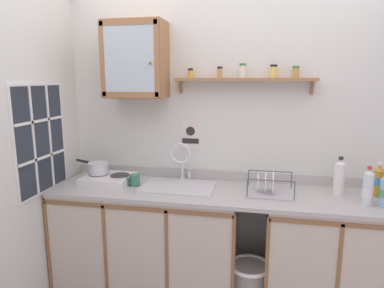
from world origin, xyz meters
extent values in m
cube|color=silver|center=(0.00, 0.68, 1.32)|extent=(3.21, 0.05, 2.64)
cube|color=silver|center=(-1.33, -0.27, 1.32)|extent=(0.05, 3.45, 2.64)
cube|color=black|center=(-0.57, 0.38, 0.04)|extent=(1.40, 0.54, 0.08)
cube|color=beige|center=(-0.57, 0.35, 0.51)|extent=(1.43, 0.60, 0.85)
cube|color=brown|center=(-0.57, 0.05, 0.89)|extent=(1.43, 0.01, 0.03)
cube|color=brown|center=(-1.28, 0.05, 0.51)|extent=(0.02, 0.01, 0.78)
cube|color=brown|center=(-0.81, 0.05, 0.51)|extent=(0.02, 0.01, 0.78)
cube|color=brown|center=(-0.33, 0.05, 0.51)|extent=(0.02, 0.01, 0.78)
cube|color=brown|center=(0.14, 0.05, 0.51)|extent=(0.02, 0.01, 0.78)
cube|color=beige|center=(0.83, 0.35, 0.51)|extent=(0.92, 0.60, 0.85)
cube|color=brown|center=(0.83, 0.05, 0.89)|extent=(0.92, 0.01, 0.03)
cube|color=brown|center=(0.37, 0.05, 0.51)|extent=(0.02, 0.01, 0.78)
cube|color=brown|center=(0.83, 0.05, 0.51)|extent=(0.02, 0.01, 0.78)
cube|color=#B2B2AD|center=(0.00, 0.35, 0.95)|extent=(2.57, 0.63, 0.03)
cube|color=#B2B2AD|center=(0.00, 0.64, 1.00)|extent=(2.57, 0.02, 0.08)
cube|color=silver|center=(-0.32, 0.37, 0.97)|extent=(0.57, 0.38, 0.01)
cube|color=slate|center=(-0.32, 0.37, 0.85)|extent=(0.49, 0.30, 0.01)
cube|color=slate|center=(-0.32, 0.53, 0.90)|extent=(0.49, 0.01, 0.11)
cube|color=slate|center=(-0.32, 0.22, 0.90)|extent=(0.49, 0.01, 0.11)
cylinder|color=#4C4C51|center=(-0.32, 0.37, 0.85)|extent=(0.04, 0.04, 0.01)
cylinder|color=silver|center=(-0.34, 0.58, 0.97)|extent=(0.05, 0.05, 0.02)
cylinder|color=silver|center=(-0.34, 0.58, 1.09)|extent=(0.02, 0.02, 0.22)
torus|color=silver|center=(-0.34, 0.51, 1.21)|extent=(0.17, 0.02, 0.17)
cylinder|color=silver|center=(-0.28, 0.58, 1.01)|extent=(0.02, 0.02, 0.06)
cube|color=silver|center=(-0.91, 0.38, 0.99)|extent=(0.39, 0.33, 0.06)
cylinder|color=#2D2D2D|center=(-1.01, 0.40, 1.02)|extent=(0.16, 0.16, 0.01)
cylinder|color=#2D2D2D|center=(-0.82, 0.40, 1.02)|extent=(0.16, 0.16, 0.01)
cylinder|color=black|center=(-1.01, 0.23, 0.99)|extent=(0.03, 0.02, 0.03)
cylinder|color=black|center=(-0.82, 0.23, 0.99)|extent=(0.03, 0.02, 0.03)
cylinder|color=silver|center=(-1.01, 0.40, 1.07)|extent=(0.16, 0.16, 0.09)
torus|color=silver|center=(-1.01, 0.40, 1.12)|extent=(0.17, 0.17, 0.01)
cylinder|color=black|center=(-1.17, 0.47, 1.10)|extent=(0.19, 0.10, 0.02)
cylinder|color=white|center=(0.87, 0.44, 1.08)|extent=(0.07, 0.07, 0.23)
cone|color=white|center=(0.87, 0.44, 1.21)|extent=(0.07, 0.07, 0.03)
cylinder|color=#262626|center=(0.87, 0.44, 1.24)|extent=(0.03, 0.03, 0.02)
cylinder|color=white|center=(0.87, 0.44, 1.08)|extent=(0.08, 0.08, 0.07)
cylinder|color=silver|center=(1.01, 0.26, 1.07)|extent=(0.07, 0.07, 0.22)
cone|color=silver|center=(1.01, 0.26, 1.19)|extent=(0.06, 0.06, 0.03)
cylinder|color=red|center=(1.01, 0.26, 1.22)|extent=(0.03, 0.03, 0.02)
cylinder|color=white|center=(1.01, 0.26, 1.05)|extent=(0.07, 0.07, 0.06)
cylinder|color=gold|center=(1.14, 0.47, 1.06)|extent=(0.08, 0.08, 0.19)
cone|color=gold|center=(1.14, 0.47, 1.17)|extent=(0.08, 0.08, 0.04)
cylinder|color=white|center=(1.14, 0.47, 1.20)|extent=(0.04, 0.04, 0.02)
cylinder|color=#3F8CCC|center=(1.14, 0.47, 1.08)|extent=(0.08, 0.08, 0.05)
cube|color=#B2B2B7|center=(0.38, 0.35, 0.97)|extent=(0.35, 0.27, 0.01)
cylinder|color=#4C4F54|center=(0.22, 0.23, 1.04)|extent=(0.01, 0.01, 0.13)
cylinder|color=#4C4F54|center=(0.54, 0.23, 1.04)|extent=(0.01, 0.01, 0.13)
cylinder|color=#4C4F54|center=(0.22, 0.47, 1.04)|extent=(0.01, 0.01, 0.13)
cylinder|color=#4C4F54|center=(0.54, 0.47, 1.04)|extent=(0.01, 0.01, 0.13)
cylinder|color=#4C4F54|center=(0.38, 0.23, 1.10)|extent=(0.32, 0.01, 0.01)
cylinder|color=#4C4F54|center=(0.38, 0.47, 1.10)|extent=(0.32, 0.01, 0.01)
cylinder|color=white|center=(0.29, 0.35, 1.05)|extent=(0.01, 0.13, 0.13)
cylinder|color=white|center=(0.34, 0.35, 1.05)|extent=(0.01, 0.16, 0.16)
cylinder|color=white|center=(0.40, 0.35, 1.05)|extent=(0.01, 0.17, 0.17)
cylinder|color=#337259|center=(-0.67, 0.35, 1.01)|extent=(0.08, 0.08, 0.09)
torus|color=#337259|center=(-0.70, 0.32, 1.01)|extent=(0.05, 0.05, 0.06)
cube|color=#996B42|center=(-0.69, 0.51, 1.94)|extent=(0.48, 0.28, 0.59)
cube|color=silver|center=(-0.69, 0.37, 1.94)|extent=(0.39, 0.01, 0.49)
cube|color=#996B42|center=(-0.91, 0.37, 1.94)|extent=(0.04, 0.01, 0.56)
cube|color=#996B42|center=(-0.48, 0.37, 1.94)|extent=(0.04, 0.01, 0.56)
cube|color=#996B42|center=(-0.69, 0.37, 2.21)|extent=(0.45, 0.01, 0.05)
cube|color=#996B42|center=(-0.69, 0.37, 1.68)|extent=(0.45, 0.01, 0.05)
sphere|color=olive|center=(-0.52, 0.36, 1.91)|extent=(0.02, 0.02, 0.02)
cube|color=#996B42|center=(0.15, 0.58, 1.79)|extent=(1.09, 0.14, 0.02)
cube|color=#996B42|center=(-0.36, 0.64, 1.73)|extent=(0.02, 0.03, 0.10)
cube|color=#996B42|center=(0.67, 0.64, 1.73)|extent=(0.02, 0.03, 0.10)
cylinder|color=gold|center=(-0.27, 0.58, 1.83)|extent=(0.04, 0.04, 0.06)
cylinder|color=black|center=(-0.27, 0.58, 1.87)|extent=(0.04, 0.04, 0.02)
cylinder|color=tan|center=(-0.03, 0.58, 1.84)|extent=(0.04, 0.04, 0.07)
cylinder|color=black|center=(-0.03, 0.58, 1.88)|extent=(0.04, 0.04, 0.02)
cylinder|color=silver|center=(0.14, 0.59, 1.85)|extent=(0.05, 0.05, 0.09)
cylinder|color=#33723F|center=(0.14, 0.59, 1.91)|extent=(0.05, 0.05, 0.02)
cylinder|color=#E0C659|center=(0.37, 0.59, 1.85)|extent=(0.05, 0.05, 0.08)
cylinder|color=black|center=(0.37, 0.59, 1.90)|extent=(0.05, 0.05, 0.02)
cylinder|color=tan|center=(0.54, 0.59, 1.84)|extent=(0.05, 0.05, 0.07)
cylinder|color=#33723F|center=(0.54, 0.59, 1.88)|extent=(0.05, 0.05, 0.02)
cube|color=silver|center=(-0.28, 0.65, 1.34)|extent=(0.17, 0.01, 0.24)
cube|color=#262626|center=(-0.28, 0.64, 1.28)|extent=(0.14, 0.00, 0.04)
cylinder|color=#262626|center=(-0.28, 0.64, 1.37)|extent=(0.08, 0.00, 0.08)
cube|color=#262D38|center=(-1.29, 0.09, 1.36)|extent=(0.01, 0.54, 0.78)
cube|color=white|center=(-1.30, 0.09, 1.36)|extent=(0.02, 0.59, 0.82)
cube|color=white|center=(-1.29, 0.00, 1.36)|extent=(0.01, 0.02, 0.78)
cube|color=white|center=(-1.29, 0.19, 1.36)|extent=(0.01, 0.02, 0.78)
cube|color=white|center=(-1.29, 0.09, 1.22)|extent=(0.01, 0.54, 0.02)
cube|color=white|center=(-1.29, 0.09, 1.50)|extent=(0.01, 0.54, 0.02)
torus|color=white|center=(0.25, 0.22, 0.44)|extent=(0.31, 0.31, 0.03)
camera|label=1|loc=(0.28, -2.10, 1.80)|focal=31.69mm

